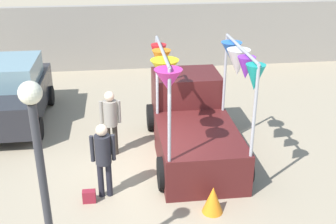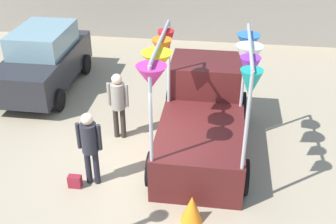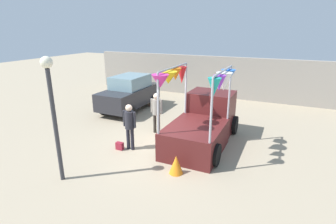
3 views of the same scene
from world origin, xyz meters
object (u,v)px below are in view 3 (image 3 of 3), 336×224
(handbag, at_px, (120,146))
(folded_kite_bundle_tangerine, at_px, (176,165))
(parked_car, at_px, (130,93))
(street_lamp, at_px, (52,102))
(vendor_truck, at_px, (204,120))
(person_vendor, at_px, (156,109))
(person_customer, at_px, (130,123))

(handbag, height_order, folded_kite_bundle_tangerine, folded_kite_bundle_tangerine)
(parked_car, distance_m, street_lamp, 7.25)
(vendor_truck, distance_m, person_vendor, 2.09)
(handbag, bearing_deg, person_customer, 29.74)
(parked_car, distance_m, person_customer, 5.03)
(person_customer, bearing_deg, person_vendor, 85.24)
(vendor_truck, distance_m, handbag, 3.37)
(vendor_truck, distance_m, street_lamp, 5.54)
(person_customer, height_order, person_vendor, person_vendor)
(person_vendor, bearing_deg, person_customer, -94.76)
(handbag, bearing_deg, vendor_truck, 38.14)
(parked_car, xyz_separation_m, folded_kite_bundle_tangerine, (4.93, -5.09, -0.64))
(folded_kite_bundle_tangerine, bearing_deg, person_customer, 158.74)
(handbag, relative_size, folded_kite_bundle_tangerine, 0.47)
(parked_car, height_order, folded_kite_bundle_tangerine, parked_car)
(person_customer, distance_m, folded_kite_bundle_tangerine, 2.49)
(street_lamp, relative_size, folded_kite_bundle_tangerine, 6.06)
(person_vendor, relative_size, street_lamp, 0.48)
(vendor_truck, bearing_deg, parked_car, 154.16)
(street_lamp, height_order, folded_kite_bundle_tangerine, street_lamp)
(folded_kite_bundle_tangerine, bearing_deg, vendor_truck, 89.50)
(person_customer, bearing_deg, handbag, -150.26)
(vendor_truck, distance_m, parked_car, 5.50)
(person_vendor, relative_size, handbag, 6.26)
(parked_car, relative_size, person_vendor, 2.28)
(parked_car, distance_m, folded_kite_bundle_tangerine, 7.11)
(folded_kite_bundle_tangerine, bearing_deg, parked_car, 134.09)
(vendor_truck, height_order, street_lamp, street_lamp)
(street_lamp, bearing_deg, handbag, 80.58)
(person_customer, distance_m, person_vendor, 1.84)
(parked_car, bearing_deg, folded_kite_bundle_tangerine, -45.91)
(person_vendor, height_order, handbag, person_vendor)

